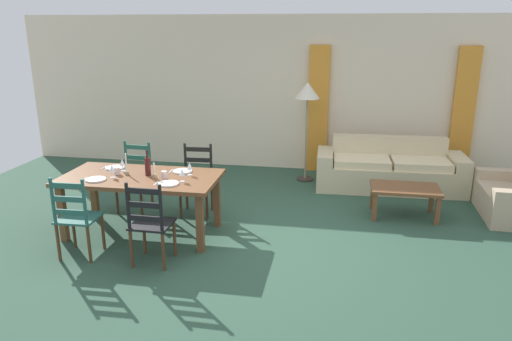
# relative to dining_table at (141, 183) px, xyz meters

# --- Properties ---
(ground_plane) EXTENTS (9.60, 9.60, 0.02)m
(ground_plane) POSITION_rel_dining_table_xyz_m (1.29, -0.01, -0.67)
(ground_plane) COLOR #2D4D3B
(wall_far) EXTENTS (9.60, 0.16, 2.70)m
(wall_far) POSITION_rel_dining_table_xyz_m (1.29, 3.29, 0.69)
(wall_far) COLOR beige
(wall_far) RESTS_ON ground_plane
(curtain_panel_left) EXTENTS (0.35, 0.08, 2.20)m
(curtain_panel_left) POSITION_rel_dining_table_xyz_m (1.97, 3.15, 0.44)
(curtain_panel_left) COLOR orange
(curtain_panel_left) RESTS_ON ground_plane
(curtain_panel_right) EXTENTS (0.35, 0.08, 2.20)m
(curtain_panel_right) POSITION_rel_dining_table_xyz_m (4.37, 3.15, 0.44)
(curtain_panel_right) COLOR orange
(curtain_panel_right) RESTS_ON ground_plane
(dining_table) EXTENTS (1.90, 0.96, 0.75)m
(dining_table) POSITION_rel_dining_table_xyz_m (0.00, 0.00, 0.00)
(dining_table) COLOR brown
(dining_table) RESTS_ON ground_plane
(dining_chair_near_left) EXTENTS (0.43, 0.41, 0.96)m
(dining_chair_near_left) POSITION_rel_dining_table_xyz_m (-0.45, -0.74, -0.19)
(dining_chair_near_left) COLOR #25584F
(dining_chair_near_left) RESTS_ON ground_plane
(dining_chair_near_right) EXTENTS (0.42, 0.41, 0.96)m
(dining_chair_near_right) POSITION_rel_dining_table_xyz_m (0.42, -0.76, -0.19)
(dining_chair_near_right) COLOR black
(dining_chair_near_right) RESTS_ON ground_plane
(dining_chair_far_left) EXTENTS (0.44, 0.42, 0.96)m
(dining_chair_far_left) POSITION_rel_dining_table_xyz_m (-0.42, 0.75, -0.19)
(dining_chair_far_left) COLOR #215846
(dining_chair_far_left) RESTS_ON ground_plane
(dining_chair_far_right) EXTENTS (0.44, 0.43, 0.96)m
(dining_chair_far_right) POSITION_rel_dining_table_xyz_m (0.47, 0.78, -0.19)
(dining_chair_far_right) COLOR black
(dining_chair_far_right) RESTS_ON ground_plane
(dinner_plate_near_left) EXTENTS (0.24, 0.24, 0.02)m
(dinner_plate_near_left) POSITION_rel_dining_table_xyz_m (-0.45, -0.25, 0.10)
(dinner_plate_near_left) COLOR white
(dinner_plate_near_left) RESTS_ON dining_table
(fork_near_left) EXTENTS (0.03, 0.17, 0.01)m
(fork_near_left) POSITION_rel_dining_table_xyz_m (-0.60, -0.25, 0.09)
(fork_near_left) COLOR silver
(fork_near_left) RESTS_ON dining_table
(dinner_plate_near_right) EXTENTS (0.24, 0.24, 0.02)m
(dinner_plate_near_right) POSITION_rel_dining_table_xyz_m (0.45, -0.25, 0.10)
(dinner_plate_near_right) COLOR white
(dinner_plate_near_right) RESTS_ON dining_table
(fork_near_right) EXTENTS (0.02, 0.17, 0.01)m
(fork_near_right) POSITION_rel_dining_table_xyz_m (0.30, -0.25, 0.09)
(fork_near_right) COLOR silver
(fork_near_right) RESTS_ON dining_table
(dinner_plate_far_left) EXTENTS (0.24, 0.24, 0.02)m
(dinner_plate_far_left) POSITION_rel_dining_table_xyz_m (-0.45, 0.25, 0.10)
(dinner_plate_far_left) COLOR white
(dinner_plate_far_left) RESTS_ON dining_table
(fork_far_left) EXTENTS (0.02, 0.17, 0.01)m
(fork_far_left) POSITION_rel_dining_table_xyz_m (-0.60, 0.25, 0.09)
(fork_far_left) COLOR silver
(fork_far_left) RESTS_ON dining_table
(dinner_plate_far_right) EXTENTS (0.24, 0.24, 0.02)m
(dinner_plate_far_right) POSITION_rel_dining_table_xyz_m (0.45, 0.25, 0.10)
(dinner_plate_far_right) COLOR white
(dinner_plate_far_right) RESTS_ON dining_table
(fork_far_right) EXTENTS (0.03, 0.17, 0.01)m
(fork_far_right) POSITION_rel_dining_table_xyz_m (0.30, 0.25, 0.09)
(fork_far_right) COLOR silver
(fork_far_right) RESTS_ON dining_table
(wine_bottle) EXTENTS (0.07, 0.07, 0.32)m
(wine_bottle) POSITION_rel_dining_table_xyz_m (0.09, 0.04, 0.20)
(wine_bottle) COLOR #471919
(wine_bottle) RESTS_ON dining_table
(wine_glass_near_left) EXTENTS (0.06, 0.06, 0.16)m
(wine_glass_near_left) POSITION_rel_dining_table_xyz_m (-0.30, -0.13, 0.20)
(wine_glass_near_left) COLOR white
(wine_glass_near_left) RESTS_ON dining_table
(wine_glass_near_right) EXTENTS (0.06, 0.06, 0.16)m
(wine_glass_near_right) POSITION_rel_dining_table_xyz_m (0.58, -0.13, 0.20)
(wine_glass_near_right) COLOR white
(wine_glass_near_right) RESTS_ON dining_table
(wine_glass_far_left) EXTENTS (0.06, 0.06, 0.16)m
(wine_glass_far_left) POSITION_rel_dining_table_xyz_m (-0.30, 0.15, 0.20)
(wine_glass_far_left) COLOR white
(wine_glass_far_left) RESTS_ON dining_table
(wine_glass_far_right) EXTENTS (0.06, 0.06, 0.16)m
(wine_glass_far_right) POSITION_rel_dining_table_xyz_m (0.58, 0.14, 0.20)
(wine_glass_far_right) COLOR white
(wine_glass_far_right) RESTS_ON dining_table
(coffee_cup_primary) EXTENTS (0.07, 0.07, 0.09)m
(coffee_cup_primary) POSITION_rel_dining_table_xyz_m (0.32, -0.05, 0.13)
(coffee_cup_primary) COLOR beige
(coffee_cup_primary) RESTS_ON dining_table
(coffee_cup_secondary) EXTENTS (0.07, 0.07, 0.09)m
(coffee_cup_secondary) POSITION_rel_dining_table_xyz_m (-0.30, 0.01, 0.13)
(coffee_cup_secondary) COLOR beige
(coffee_cup_secondary) RESTS_ON dining_table
(candle_tall) EXTENTS (0.05, 0.05, 0.27)m
(candle_tall) POSITION_rel_dining_table_xyz_m (-0.18, 0.02, 0.16)
(candle_tall) COLOR #998C66
(candle_tall) RESTS_ON dining_table
(candle_short) EXTENTS (0.05, 0.05, 0.19)m
(candle_short) POSITION_rel_dining_table_xyz_m (0.20, -0.04, 0.14)
(candle_short) COLOR #998C66
(candle_short) RESTS_ON dining_table
(couch) EXTENTS (2.30, 0.86, 0.80)m
(couch) POSITION_rel_dining_table_xyz_m (3.17, 2.36, -0.37)
(couch) COLOR beige
(couch) RESTS_ON ground_plane
(coffee_table) EXTENTS (0.90, 0.56, 0.42)m
(coffee_table) POSITION_rel_dining_table_xyz_m (3.27, 1.14, -0.31)
(coffee_table) COLOR brown
(coffee_table) RESTS_ON ground_plane
(standing_lamp) EXTENTS (0.40, 0.40, 1.64)m
(standing_lamp) POSITION_rel_dining_table_xyz_m (1.82, 2.54, 0.75)
(standing_lamp) COLOR #332D28
(standing_lamp) RESTS_ON ground_plane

